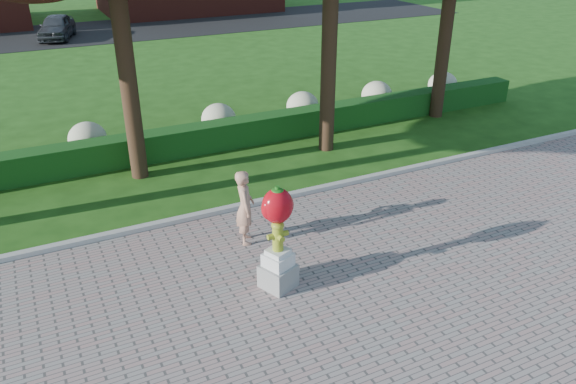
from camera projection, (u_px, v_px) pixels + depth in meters
name	position (u px, v px, depth m)	size (l,w,h in m)	color
ground	(310.00, 270.00, 11.18)	(100.00, 100.00, 0.00)	#1F4A12
curb	(251.00, 204.00, 13.55)	(40.00, 0.18, 0.15)	#ADADA5
lawn_hedge	(199.00, 139.00, 16.63)	(24.00, 0.70, 0.80)	#164D16
hydrangea_row	(206.00, 121.00, 17.59)	(20.10, 1.10, 0.99)	beige
street	(90.00, 32.00, 33.69)	(50.00, 8.00, 0.02)	black
hydrant_sculpture	(278.00, 235.00, 10.15)	(0.74, 0.74, 2.10)	gray
woman	(245.00, 207.00, 11.74)	(0.60, 0.40, 1.65)	tan
parked_car	(56.00, 27.00, 31.62)	(1.57, 3.89, 1.33)	#393C40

